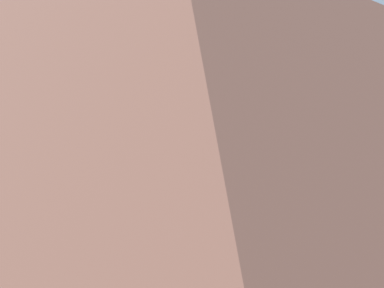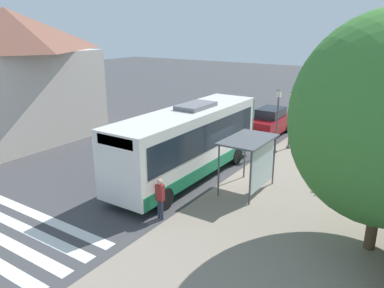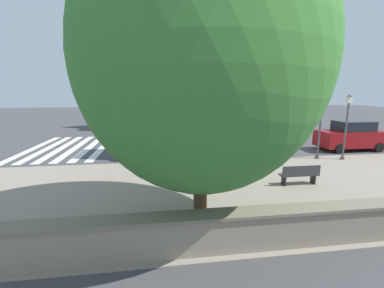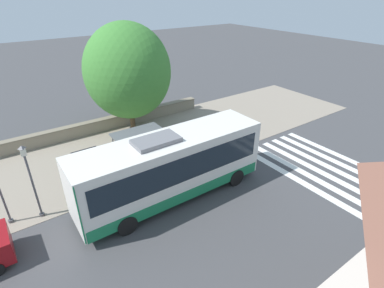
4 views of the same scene
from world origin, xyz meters
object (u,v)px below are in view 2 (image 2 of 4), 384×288
Objects in this scene: bus at (188,141)px; pedestrian at (160,196)px; street_lamp_near at (291,115)px; street_lamp_far at (277,116)px; parked_car_behind_bus at (270,122)px; bus_shelter at (251,148)px; bench at (326,177)px.

bus reaches higher than pedestrian.
bus is 8.12m from street_lamp_near.
bus is at bearing -69.97° from pedestrian.
street_lamp_far is at bearing -110.92° from bus.
bus_shelter is at bearing 107.02° from parked_car_behind_bus.
pedestrian is (1.88, 4.58, -1.13)m from bus_shelter.
parked_car_behind_bus reaches higher than bench.
bench is 0.41× the size of street_lamp_far.
street_lamp_near is 0.86× the size of parked_car_behind_bus.
bus_shelter is 6.21m from street_lamp_far.
bench is 5.68m from street_lamp_far.
pedestrian is 12.17m from street_lamp_near.
street_lamp_far reaches higher than bus.
parked_car_behind_bus is at bearing -50.56° from bench.
street_lamp_far is at bearing 74.35° from street_lamp_near.
street_lamp_near is (0.72, -7.47, 0.07)m from bus_shelter.
street_lamp_near is (-1.16, -12.05, 1.20)m from pedestrian.
bench is at bearing 138.86° from street_lamp_far.
bus is 2.73× the size of street_lamp_near.
bus is at bearing 69.08° from street_lamp_far.
parked_car_behind_bus reaches higher than pedestrian.
street_lamp_far is at bearing -41.14° from bench.
pedestrian is at bearing 85.82° from street_lamp_far.
pedestrian is 10.80m from street_lamp_far.
bus is at bearing 2.52° from bus_shelter.
bench is at bearing 126.71° from street_lamp_near.
bus_shelter is 0.81× the size of street_lamp_near.
bench is at bearing -156.76° from bus.
bus_shelter is at bearing 95.48° from street_lamp_near.
pedestrian is at bearing 67.68° from bus_shelter.
bench is 0.38× the size of parked_car_behind_bus.
bus reaches higher than parked_car_behind_bus.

